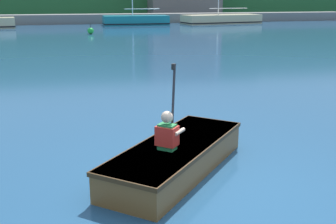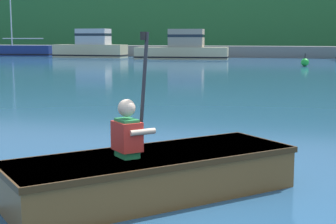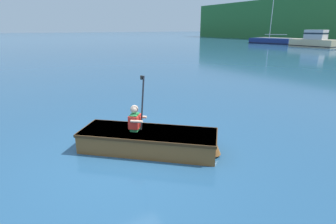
{
  "view_description": "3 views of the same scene",
  "coord_description": "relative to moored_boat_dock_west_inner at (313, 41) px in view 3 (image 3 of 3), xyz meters",
  "views": [
    {
      "loc": [
        -1.94,
        -4.95,
        2.53
      ],
      "look_at": [
        -0.39,
        1.22,
        0.79
      ],
      "focal_mm": 45.0,
      "sensor_mm": 36.0,
      "label": 1
    },
    {
      "loc": [
        1.21,
        -4.02,
        1.59
      ],
      "look_at": [
        -0.39,
        1.22,
        0.79
      ],
      "focal_mm": 55.0,
      "sensor_mm": 36.0,
      "label": 2
    },
    {
      "loc": [
        4.32,
        -1.61,
        2.56
      ],
      "look_at": [
        -0.39,
        1.22,
        0.79
      ],
      "focal_mm": 28.0,
      "sensor_mm": 36.0,
      "label": 3
    }
  ],
  "objects": [
    {
      "name": "rowboat_foreground",
      "position": [
        16.56,
        -33.4,
        -0.61
      ],
      "size": [
        2.72,
        2.86,
        0.44
      ],
      "color": "brown",
      "rests_on": "ground"
    },
    {
      "name": "ground_plane",
      "position": [
        16.92,
        -34.15,
        -0.86
      ],
      "size": [
        300.0,
        300.0,
        0.0
      ],
      "primitive_type": "plane",
      "color": "navy"
    },
    {
      "name": "person_paddler",
      "position": [
        16.35,
        -33.64,
        -0.16
      ],
      "size": [
        0.46,
        0.46,
        1.2
      ],
      "color": "#267F3F",
      "rests_on": "rowboat_foreground"
    },
    {
      "name": "moored_boat_dock_west_inner",
      "position": [
        0.0,
        0.0,
        0.0
      ],
      "size": [
        5.93,
        1.97,
        2.29
      ],
      "color": "#CCB789",
      "rests_on": "ground"
    },
    {
      "name": "moored_boat_dock_center_near",
      "position": [
        -7.86,
        1.33,
        -0.42
      ],
      "size": [
        7.01,
        3.72,
        6.84
      ],
      "color": "navy",
      "rests_on": "ground"
    }
  ]
}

